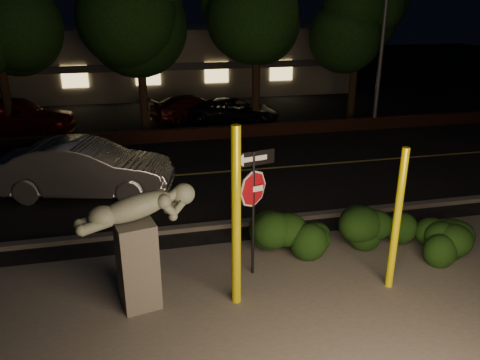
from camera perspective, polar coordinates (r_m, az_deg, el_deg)
name	(u,v)px	position (r m, az deg, el deg)	size (l,w,h in m)	color
ground	(213,147)	(18.73, -3.34, 4.00)	(90.00, 90.00, 0.00)	black
patio	(315,312)	(9.06, 9.19, -15.65)	(14.00, 6.00, 0.02)	#4C4944
road	(228,172)	(15.92, -1.48, 1.03)	(80.00, 8.00, 0.01)	black
lane_marking	(228,171)	(15.92, -1.48, 1.07)	(80.00, 0.12, 0.01)	#B1A747
curb	(260,221)	(12.21, 2.42, -5.00)	(80.00, 0.25, 0.12)	#4C4944
brick_wall	(207,133)	(19.90, -4.00, 5.73)	(40.00, 0.35, 0.50)	#3F1E14
parking_lot	(190,111)	(25.45, -6.08, 8.37)	(40.00, 12.00, 0.01)	black
building	(174,57)	(33.00, -8.04, 14.58)	(22.00, 10.20, 4.00)	#6A6055
tree_far_d	(360,3)	(23.48, 14.39, 20.19)	(4.40, 4.40, 7.42)	black
yellow_pole_left	(236,220)	(8.37, -0.47, -4.87)	(0.17, 0.17, 3.46)	yellow
yellow_pole_right	(397,221)	(9.44, 18.57, -4.75)	(0.15, 0.15, 2.92)	#FFEE08
signpost	(253,189)	(9.22, 1.64, -1.14)	(0.90, 0.23, 2.70)	black
sculpture	(138,237)	(8.64, -12.38, -6.82)	(2.16, 0.98, 2.30)	#4C4944
hedge_center	(300,231)	(10.70, 7.32, -6.22)	(2.05, 0.96, 1.07)	black
hedge_right	(375,219)	(11.45, 16.15, -4.59)	(1.88, 1.01, 1.23)	black
hedge_far_right	(450,233)	(11.48, 24.26, -5.91)	(1.61, 1.01, 1.12)	black
silver_sedan	(86,169)	(14.44, -18.25, 1.32)	(1.74, 4.98, 1.64)	#AAAAAF
parked_car_red	(13,116)	(22.38, -25.89, 6.99)	(2.03, 5.05, 1.72)	#6B0E09
parked_car_darkred	(193,108)	(23.22, -5.77, 8.74)	(1.72, 4.22, 1.22)	#40100F
parked_car_dark	(234,111)	(22.43, -0.73, 8.37)	(1.96, 4.25, 1.18)	black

